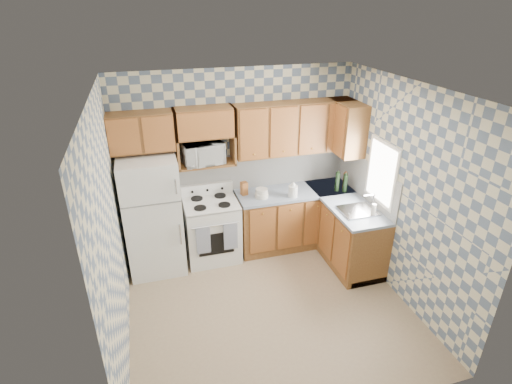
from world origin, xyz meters
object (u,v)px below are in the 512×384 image
at_px(refrigerator, 153,215).
at_px(electric_kettle, 293,191).
at_px(stove_body, 212,230).
at_px(microwave, 203,153).

xyz_separation_m(refrigerator, electric_kettle, (1.99, -0.14, 0.17)).
bearing_deg(stove_body, electric_kettle, -7.84).
bearing_deg(stove_body, microwave, 105.30).
distance_m(microwave, electric_kettle, 1.40).
relative_size(stove_body, microwave, 1.66).
bearing_deg(electric_kettle, refrigerator, 176.04).
bearing_deg(electric_kettle, microwave, 165.10).
bearing_deg(microwave, electric_kettle, -23.72).
bearing_deg(stove_body, refrigerator, -178.22).
bearing_deg(refrigerator, electric_kettle, -3.96).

